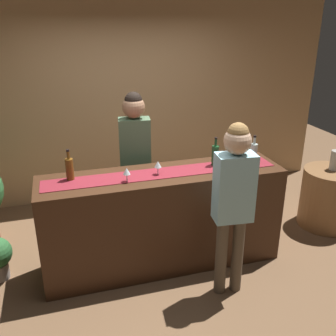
{
  "coord_description": "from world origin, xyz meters",
  "views": [
    {
      "loc": [
        -0.93,
        -3.31,
        2.48
      ],
      "look_at": [
        0.05,
        0.0,
        1.09
      ],
      "focal_mm": 40.44,
      "sensor_mm": 36.0,
      "label": 1
    }
  ],
  "objects": [
    {
      "name": "ground_plane",
      "position": [
        0.0,
        0.0,
        0.0
      ],
      "size": [
        10.0,
        10.0,
        0.0
      ],
      "primitive_type": "plane",
      "color": "brown"
    },
    {
      "name": "vase_on_side_table",
      "position": [
        2.24,
        0.22,
        0.86
      ],
      "size": [
        0.13,
        0.13,
        0.24
      ],
      "primitive_type": "cylinder",
      "color": "#A8A399",
      "rests_on": "round_side_table"
    },
    {
      "name": "customer_sipping",
      "position": [
        0.47,
        -0.61,
        1.04
      ],
      "size": [
        0.36,
        0.24,
        1.68
      ],
      "rotation": [
        0.0,
        0.0,
        -0.1
      ],
      "color": "brown",
      "rests_on": "ground"
    },
    {
      "name": "wine_bottle_clear",
      "position": [
        0.99,
        -0.0,
        1.16
      ],
      "size": [
        0.07,
        0.07,
        0.3
      ],
      "color": "#B2C6C1",
      "rests_on": "bar_counter"
    },
    {
      "name": "counter_runner_cloth",
      "position": [
        0.0,
        0.0,
        1.05
      ],
      "size": [
        2.32,
        0.28,
        0.01
      ],
      "primitive_type": "cube",
      "color": "maroon",
      "rests_on": "bar_counter"
    },
    {
      "name": "bar_counter",
      "position": [
        0.0,
        0.0,
        0.52
      ],
      "size": [
        2.45,
        0.6,
        1.04
      ],
      "primitive_type": "cube",
      "color": "#3D2314",
      "rests_on": "ground"
    },
    {
      "name": "back_wall",
      "position": [
        0.0,
        1.9,
        1.45
      ],
      "size": [
        6.0,
        0.12,
        2.9
      ],
      "primitive_type": "cube",
      "color": "tan",
      "rests_on": "ground"
    },
    {
      "name": "bartender",
      "position": [
        -0.15,
        0.58,
        1.09
      ],
      "size": [
        0.37,
        0.25,
        1.75
      ],
      "rotation": [
        0.0,
        0.0,
        2.99
      ],
      "color": "#26262B",
      "rests_on": "ground"
    },
    {
      "name": "wine_bottle_green",
      "position": [
        0.58,
        0.05,
        1.16
      ],
      "size": [
        0.07,
        0.07,
        0.3
      ],
      "color": "#194723",
      "rests_on": "bar_counter"
    },
    {
      "name": "round_side_table",
      "position": [
        2.21,
        0.19,
        0.37
      ],
      "size": [
        0.68,
        0.68,
        0.74
      ],
      "primitive_type": "cylinder",
      "color": "brown",
      "rests_on": "ground"
    },
    {
      "name": "wine_glass_mid_counter",
      "position": [
        -0.06,
        -0.02,
        1.15
      ],
      "size": [
        0.07,
        0.07,
        0.14
      ],
      "color": "silver",
      "rests_on": "bar_counter"
    },
    {
      "name": "wine_bottle_amber",
      "position": [
        -0.88,
        0.09,
        1.16
      ],
      "size": [
        0.07,
        0.07,
        0.3
      ],
      "color": "brown",
      "rests_on": "bar_counter"
    },
    {
      "name": "wine_glass_near_customer",
      "position": [
        -0.38,
        -0.11,
        1.15
      ],
      "size": [
        0.07,
        0.07,
        0.14
      ],
      "color": "silver",
      "rests_on": "bar_counter"
    }
  ]
}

